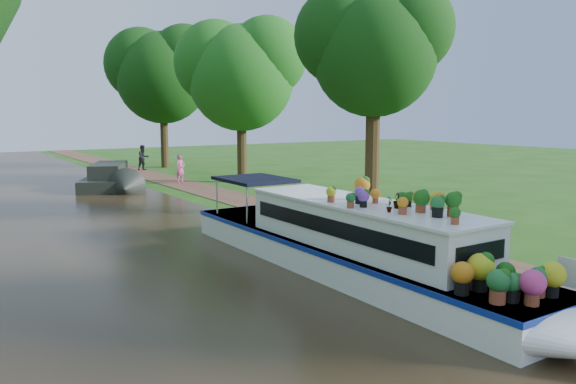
{
  "coord_description": "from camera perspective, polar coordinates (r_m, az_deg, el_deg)",
  "views": [
    {
      "loc": [
        -10.98,
        -13.61,
        4.01
      ],
      "look_at": [
        -0.53,
        2.41,
        1.3
      ],
      "focal_mm": 35.0,
      "sensor_mm": 36.0,
      "label": 1
    }
  ],
  "objects": [
    {
      "name": "tree_near_far",
      "position": [
        42.53,
        -12.72,
        11.97
      ],
      "size": [
        7.59,
        7.26,
        10.3
      ],
      "color": "black",
      "rests_on": "ground"
    },
    {
      "name": "tree_near_overhang",
      "position": [
        22.42,
        8.64,
        14.61
      ],
      "size": [
        5.52,
        5.28,
        8.99
      ],
      "color": "black",
      "rests_on": "ground"
    },
    {
      "name": "towpath",
      "position": [
        18.69,
        8.53,
        -4.37
      ],
      "size": [
        2.2,
        100.0,
        0.03
      ],
      "primitive_type": "cube",
      "color": "brown",
      "rests_on": "ground"
    },
    {
      "name": "sandwich_board",
      "position": [
        16.75,
        16.25,
        -4.61
      ],
      "size": [
        0.59,
        0.56,
        0.88
      ],
      "rotation": [
        0.0,
        0.0,
        -0.24
      ],
      "color": "#A8300C",
      "rests_on": "towpath"
    },
    {
      "name": "pedestrian_pink",
      "position": [
        32.51,
        -10.88,
        2.35
      ],
      "size": [
        0.7,
        0.59,
        1.65
      ],
      "primitive_type": "imported",
      "rotation": [
        0.0,
        0.0,
        0.37
      ],
      "color": "#DD5B80",
      "rests_on": "towpath"
    },
    {
      "name": "ground",
      "position": [
        17.93,
        5.65,
        -4.89
      ],
      "size": [
        100.0,
        100.0,
        0.0
      ],
      "primitive_type": "plane",
      "color": "#1F4E13",
      "rests_on": "ground"
    },
    {
      "name": "verge_plant",
      "position": [
        19.99,
        1.04,
        -2.9
      ],
      "size": [
        0.44,
        0.41,
        0.42
      ],
      "primitive_type": "imported",
      "rotation": [
        0.0,
        0.0,
        -0.24
      ],
      "color": "#216F23",
      "rests_on": "ground"
    },
    {
      "name": "tree_near_mid",
      "position": [
        32.68,
        -4.89,
        12.29
      ],
      "size": [
        6.9,
        6.6,
        9.4
      ],
      "color": "black",
      "rests_on": "ground"
    },
    {
      "name": "plant_boat",
      "position": [
        13.75,
        7.43,
        -5.28
      ],
      "size": [
        2.29,
        13.52,
        2.25
      ],
      "color": "white",
      "rests_on": "canal_water"
    },
    {
      "name": "pedestrian_dark",
      "position": [
        40.46,
        -14.49,
        3.4
      ],
      "size": [
        0.99,
        0.86,
        1.75
      ],
      "primitive_type": "imported",
      "rotation": [
        0.0,
        0.0,
        0.26
      ],
      "color": "black",
      "rests_on": "towpath"
    },
    {
      "name": "canal_water",
      "position": [
        15.03,
        -12.66,
        -7.57
      ],
      "size": [
        10.0,
        100.0,
        0.02
      ],
      "primitive_type": "cube",
      "color": "black",
      "rests_on": "ground"
    },
    {
      "name": "second_boat",
      "position": [
        31.49,
        -17.77,
        1.35
      ],
      "size": [
        4.3,
        7.3,
        1.32
      ],
      "rotation": [
        0.0,
        0.0,
        -0.43
      ],
      "color": "black",
      "rests_on": "canal_water"
    }
  ]
}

